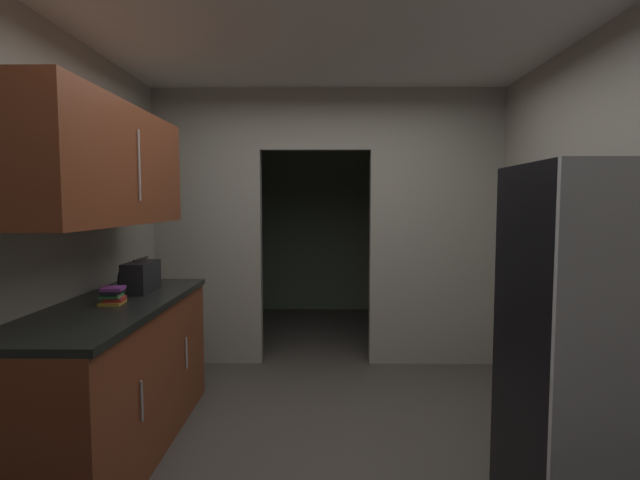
# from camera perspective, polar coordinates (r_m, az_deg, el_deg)

# --- Properties ---
(ground) EXTENTS (20.00, 20.00, 0.00)m
(ground) POSITION_cam_1_polar(r_m,az_deg,el_deg) (3.24, 1.06, -24.09)
(ground) COLOR #47423D
(kitchen_overhead_slab) EXTENTS (3.69, 7.60, 0.06)m
(kitchen_overhead_slab) POSITION_cam_1_polar(r_m,az_deg,el_deg) (3.57, 1.05, 22.27)
(kitchen_overhead_slab) COLOR silver
(kitchen_partition) EXTENTS (3.29, 0.12, 2.61)m
(kitchen_partition) POSITION_cam_1_polar(r_m,az_deg,el_deg) (4.65, 1.36, 2.55)
(kitchen_partition) COLOR #9E998C
(kitchen_partition) RESTS_ON ground
(adjoining_room_shell) EXTENTS (3.29, 2.45, 2.61)m
(adjoining_room_shell) POSITION_cam_1_polar(r_m,az_deg,el_deg) (6.35, 0.81, 2.18)
(adjoining_room_shell) COLOR slate
(adjoining_room_shell) RESTS_ON ground
(kitchen_flank_left) EXTENTS (0.10, 4.30, 2.61)m
(kitchen_flank_left) POSITION_cam_1_polar(r_m,az_deg,el_deg) (3.02, -33.03, -0.89)
(kitchen_flank_left) COLOR #9E998C
(kitchen_flank_left) RESTS_ON ground
(refrigerator) EXTENTS (0.72, 0.72, 1.73)m
(refrigerator) POSITION_cam_1_polar(r_m,az_deg,el_deg) (2.68, 29.53, -10.96)
(refrigerator) COLOR black
(refrigerator) RESTS_ON ground
(lower_cabinet_run) EXTENTS (0.65, 1.90, 0.94)m
(lower_cabinet_run) POSITION_cam_1_polar(r_m,az_deg,el_deg) (3.37, -22.78, -14.59)
(lower_cabinet_run) COLOR brown
(lower_cabinet_run) RESTS_ON ground
(upper_cabinet_counterside) EXTENTS (0.36, 1.71, 0.71)m
(upper_cabinet_counterside) POSITION_cam_1_polar(r_m,az_deg,el_deg) (3.20, -23.46, 8.00)
(upper_cabinet_counterside) COLOR brown
(boombox) EXTENTS (0.17, 0.35, 0.23)m
(boombox) POSITION_cam_1_polar(r_m,az_deg,el_deg) (3.57, -20.24, -4.04)
(boombox) COLOR black
(boombox) RESTS_ON lower_cabinet_run
(book_stack) EXTENTS (0.15, 0.17, 0.11)m
(book_stack) POSITION_cam_1_polar(r_m,az_deg,el_deg) (3.20, -23.06, -6.02)
(book_stack) COLOR gold
(book_stack) RESTS_ON lower_cabinet_run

